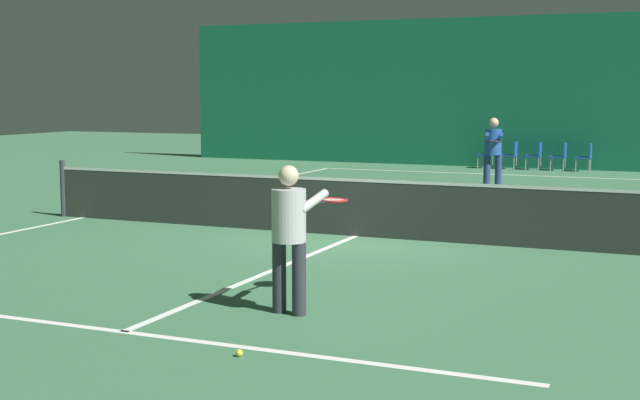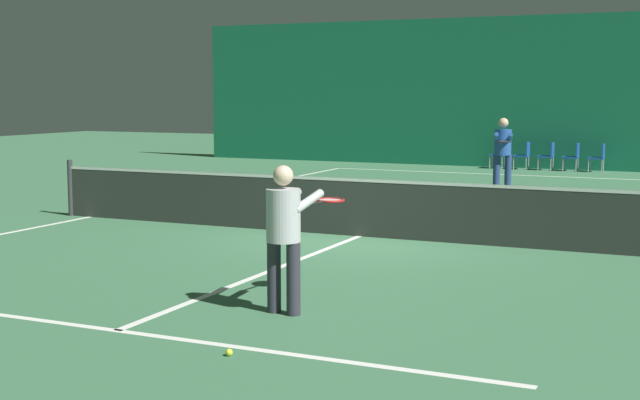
{
  "view_description": "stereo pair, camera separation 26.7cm",
  "coord_description": "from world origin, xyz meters",
  "px_view_note": "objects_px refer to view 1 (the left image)",
  "views": [
    {
      "loc": [
        5.16,
        -13.49,
        2.35
      ],
      "look_at": [
        0.48,
        -2.59,
        0.91
      ],
      "focal_mm": 50.0,
      "sensor_mm": 36.0,
      "label": 1
    },
    {
      "loc": [
        5.41,
        -13.39,
        2.35
      ],
      "look_at": [
        0.48,
        -2.59,
        0.91
      ],
      "focal_mm": 50.0,
      "sensor_mm": 36.0,
      "label": 2
    }
  ],
  "objects_px": {
    "courtside_chair_2": "(536,154)",
    "tennis_net": "(356,205)",
    "courtside_chair_1": "(512,153)",
    "courtside_chair_4": "(586,155)",
    "player_near": "(291,227)",
    "courtside_chair_0": "(488,153)",
    "player_far": "(493,148)",
    "tennis_ball": "(239,353)",
    "courtside_chair_3": "(561,155)"
  },
  "relations": [
    {
      "from": "player_far",
      "to": "tennis_ball",
      "type": "height_order",
      "value": "player_far"
    },
    {
      "from": "tennis_net",
      "to": "courtside_chair_4",
      "type": "height_order",
      "value": "tennis_net"
    },
    {
      "from": "courtside_chair_0",
      "to": "courtside_chair_3",
      "type": "distance_m",
      "value": 2.21
    },
    {
      "from": "player_near",
      "to": "courtside_chair_4",
      "type": "distance_m",
      "value": 18.94
    },
    {
      "from": "tennis_net",
      "to": "courtside_chair_3",
      "type": "bearing_deg",
      "value": 84.75
    },
    {
      "from": "courtside_chair_4",
      "to": "courtside_chair_1",
      "type": "bearing_deg",
      "value": -90.0
    },
    {
      "from": "player_far",
      "to": "courtside_chair_2",
      "type": "relative_size",
      "value": 2.07
    },
    {
      "from": "courtside_chair_0",
      "to": "courtside_chair_3",
      "type": "height_order",
      "value": "same"
    },
    {
      "from": "courtside_chair_1",
      "to": "courtside_chair_4",
      "type": "xyz_separation_m",
      "value": [
        2.21,
        0.0,
        0.0
      ]
    },
    {
      "from": "tennis_net",
      "to": "player_far",
      "type": "height_order",
      "value": "player_far"
    },
    {
      "from": "player_near",
      "to": "courtside_chair_0",
      "type": "height_order",
      "value": "player_near"
    },
    {
      "from": "player_near",
      "to": "courtside_chair_3",
      "type": "height_order",
      "value": "player_near"
    },
    {
      "from": "courtside_chair_0",
      "to": "tennis_ball",
      "type": "distance_m",
      "value": 20.69
    },
    {
      "from": "courtside_chair_3",
      "to": "courtside_chair_4",
      "type": "relative_size",
      "value": 1.0
    },
    {
      "from": "courtside_chair_0",
      "to": "courtside_chair_1",
      "type": "relative_size",
      "value": 1.0
    },
    {
      "from": "player_far",
      "to": "courtside_chair_0",
      "type": "bearing_deg",
      "value": 179.58
    },
    {
      "from": "tennis_ball",
      "to": "player_near",
      "type": "bearing_deg",
      "value": 98.61
    },
    {
      "from": "courtside_chair_3",
      "to": "tennis_net",
      "type": "bearing_deg",
      "value": -5.25
    },
    {
      "from": "tennis_net",
      "to": "courtside_chair_4",
      "type": "relative_size",
      "value": 14.29
    },
    {
      "from": "player_near",
      "to": "courtside_chair_1",
      "type": "bearing_deg",
      "value": 11.23
    },
    {
      "from": "player_far",
      "to": "courtside_chair_2",
      "type": "distance_m",
      "value": 6.12
    },
    {
      "from": "courtside_chair_4",
      "to": "courtside_chair_3",
      "type": "bearing_deg",
      "value": -90.0
    },
    {
      "from": "player_near",
      "to": "courtside_chair_2",
      "type": "bearing_deg",
      "value": 9.0
    },
    {
      "from": "tennis_net",
      "to": "courtside_chair_0",
      "type": "distance_m",
      "value": 13.9
    },
    {
      "from": "player_far",
      "to": "courtside_chair_3",
      "type": "relative_size",
      "value": 2.07
    },
    {
      "from": "player_far",
      "to": "courtside_chair_0",
      "type": "distance_m",
      "value": 6.3
    },
    {
      "from": "courtside_chair_2",
      "to": "tennis_ball",
      "type": "bearing_deg",
      "value": 2.53
    },
    {
      "from": "player_far",
      "to": "courtside_chair_1",
      "type": "height_order",
      "value": "player_far"
    },
    {
      "from": "courtside_chair_0",
      "to": "courtside_chair_2",
      "type": "distance_m",
      "value": 1.47
    },
    {
      "from": "player_far",
      "to": "courtside_chair_4",
      "type": "xyz_separation_m",
      "value": [
        1.46,
        6.1,
        -0.53
      ]
    },
    {
      "from": "player_near",
      "to": "courtside_chair_2",
      "type": "relative_size",
      "value": 1.89
    },
    {
      "from": "player_far",
      "to": "courtside_chair_2",
      "type": "bearing_deg",
      "value": 166.01
    },
    {
      "from": "courtside_chair_0",
      "to": "tennis_ball",
      "type": "bearing_deg",
      "value": 6.61
    },
    {
      "from": "player_near",
      "to": "courtside_chair_2",
      "type": "distance_m",
      "value": 18.93
    },
    {
      "from": "courtside_chair_0",
      "to": "tennis_net",
      "type": "bearing_deg",
      "value": 3.85
    },
    {
      "from": "courtside_chair_0",
      "to": "courtside_chair_3",
      "type": "xyz_separation_m",
      "value": [
        2.21,
        0.0,
        0.0
      ]
    },
    {
      "from": "courtside_chair_0",
      "to": "tennis_ball",
      "type": "height_order",
      "value": "courtside_chair_0"
    },
    {
      "from": "courtside_chair_1",
      "to": "tennis_ball",
      "type": "height_order",
      "value": "courtside_chair_1"
    },
    {
      "from": "courtside_chair_0",
      "to": "courtside_chair_4",
      "type": "height_order",
      "value": "same"
    },
    {
      "from": "courtside_chair_2",
      "to": "tennis_net",
      "type": "bearing_deg",
      "value": -2.22
    },
    {
      "from": "tennis_net",
      "to": "courtside_chair_3",
      "type": "relative_size",
      "value": 14.29
    },
    {
      "from": "courtside_chair_1",
      "to": "courtside_chair_4",
      "type": "relative_size",
      "value": 1.0
    },
    {
      "from": "tennis_ball",
      "to": "player_far",
      "type": "bearing_deg",
      "value": 93.53
    },
    {
      "from": "courtside_chair_0",
      "to": "courtside_chair_3",
      "type": "bearing_deg",
      "value": 90.0
    },
    {
      "from": "courtside_chair_0",
      "to": "courtside_chair_1",
      "type": "distance_m",
      "value": 0.74
    },
    {
      "from": "courtside_chair_4",
      "to": "tennis_ball",
      "type": "distance_m",
      "value": 20.56
    },
    {
      "from": "player_near",
      "to": "courtside_chair_4",
      "type": "xyz_separation_m",
      "value": [
        0.81,
        18.92,
        -0.44
      ]
    },
    {
      "from": "courtside_chair_4",
      "to": "courtside_chair_2",
      "type": "bearing_deg",
      "value": -90.0
    },
    {
      "from": "courtside_chair_2",
      "to": "courtside_chair_4",
      "type": "height_order",
      "value": "same"
    },
    {
      "from": "player_far",
      "to": "tennis_ball",
      "type": "bearing_deg",
      "value": -10.6
    }
  ]
}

